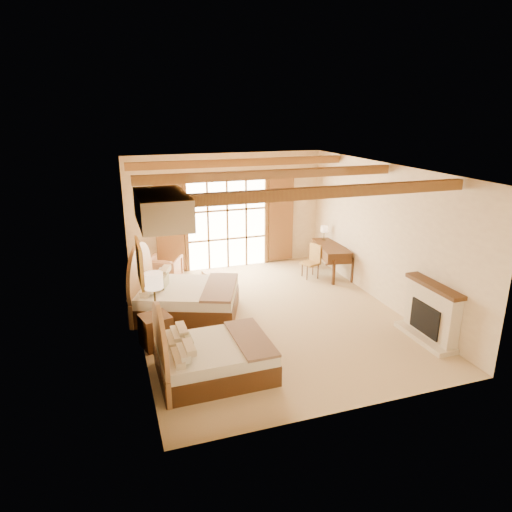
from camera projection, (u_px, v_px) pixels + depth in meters
name	position (u px, v px, depth m)	size (l,w,h in m)	color
floor	(269.00, 315.00, 10.02)	(7.00, 7.00, 0.00)	#CAB386
wall_back	(227.00, 211.00, 12.68)	(5.50, 5.50, 0.00)	beige
wall_left	(134.00, 259.00, 8.70)	(7.00, 7.00, 0.00)	beige
wall_right	(383.00, 235.00, 10.35)	(7.00, 7.00, 0.00)	beige
ceiling	(270.00, 168.00, 9.03)	(7.00, 7.00, 0.00)	#B7773F
ceiling_beams	(270.00, 174.00, 9.07)	(5.39, 4.60, 0.18)	olive
french_doors	(227.00, 224.00, 12.74)	(3.95, 0.08, 2.60)	white
fireplace	(430.00, 315.00, 8.84)	(0.46, 1.40, 1.16)	beige
painting	(140.00, 263.00, 7.99)	(0.06, 0.95, 0.75)	gold
canopy_valance	(162.00, 209.00, 6.58)	(0.70, 1.40, 0.45)	beige
bed_near	(207.00, 356.00, 7.63)	(1.89, 1.48, 1.24)	#492715
bed_far	(180.00, 297.00, 9.90)	(2.68, 2.27, 1.41)	#492715
nightstand	(156.00, 331.00, 8.63)	(0.52, 0.52, 0.63)	#492715
floor_lamp	(154.00, 286.00, 8.05)	(0.33, 0.33, 1.58)	#3A2E17
armchair	(165.00, 270.00, 11.74)	(0.77, 0.79, 0.72)	#AD7452
ottoman	(215.00, 279.00, 11.60)	(0.52, 0.52, 0.38)	#9F7949
desk	(331.00, 259.00, 12.35)	(0.92, 1.64, 0.83)	#492715
desk_chair	(311.00, 267.00, 12.19)	(0.52, 0.51, 0.91)	#A07940
desk_lamp	(324.00, 230.00, 12.66)	(0.19, 0.19, 0.39)	#3A2E17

